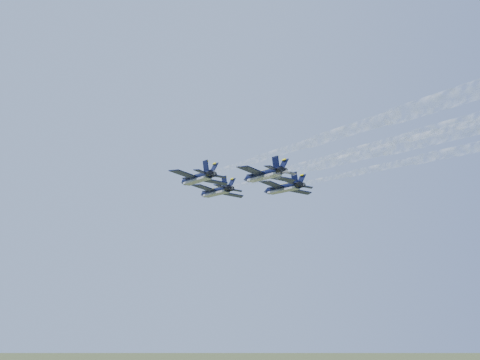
{
  "coord_description": "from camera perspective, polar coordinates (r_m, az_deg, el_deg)",
  "views": [
    {
      "loc": [
        -9.22,
        -117.62,
        82.3
      ],
      "look_at": [
        3.38,
        -1.75,
        106.11
      ],
      "focal_mm": 45.0,
      "sensor_mm": 36.0,
      "label": 1
    }
  ],
  "objects": [
    {
      "name": "jet_lead",
      "position": [
        125.8,
        -2.33,
        -1.1
      ],
      "size": [
        11.06,
        15.16,
        3.54
      ],
      "rotation": [
        0.0,
        0.16,
        0.37
      ],
      "color": "black"
    },
    {
      "name": "jet_right",
      "position": [
        122.28,
        4.07,
        -0.78
      ],
      "size": [
        11.06,
        15.16,
        3.54
      ],
      "rotation": [
        0.0,
        0.16,
        0.37
      ],
      "color": "black"
    },
    {
      "name": "smoke_trail_lead",
      "position": [
        77.49,
        17.13,
        6.1
      ],
      "size": [
        30.45,
        74.07,
        2.64
      ],
      "rotation": [
        0.0,
        0.16,
        0.37
      ],
      "color": "white"
    },
    {
      "name": "jet_left",
      "position": [
        112.55,
        -4.12,
        0.16
      ],
      "size": [
        11.06,
        15.16,
        3.54
      ],
      "rotation": [
        0.0,
        0.16,
        0.37
      ],
      "color": "black"
    },
    {
      "name": "smoke_trail_left",
      "position": [
        64.31,
        18.13,
        9.83
      ],
      "size": [
        30.45,
        74.07,
        2.64
      ],
      "rotation": [
        0.0,
        0.16,
        0.37
      ],
      "color": "white"
    },
    {
      "name": "jet_slot",
      "position": [
        109.36,
        2.23,
        0.48
      ],
      "size": [
        11.06,
        15.16,
        3.54
      ],
      "rotation": [
        0.0,
        0.16,
        0.37
      ],
      "color": "black"
    }
  ]
}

